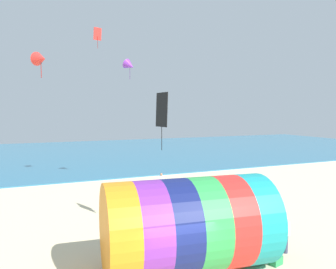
% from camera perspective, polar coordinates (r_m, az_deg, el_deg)
% --- Properties ---
extents(sea, '(120.00, 40.00, 0.10)m').
position_cam_1_polar(sea, '(50.29, -17.74, -3.32)').
color(sea, teal).
rests_on(sea, ground).
extents(giant_inflatable_tube, '(6.95, 4.36, 3.70)m').
position_cam_1_polar(giant_inflatable_tube, '(13.45, 3.59, -15.39)').
color(giant_inflatable_tube, orange).
rests_on(giant_inflatable_tube, ground).
extents(kite_handler, '(0.40, 0.28, 1.65)m').
position_cam_1_polar(kite_handler, '(16.14, 19.78, -16.05)').
color(kite_handler, '#383D56').
rests_on(kite_handler, ground).
extents(kite_black_diamond, '(0.21, 1.19, 2.91)m').
position_cam_1_polar(kite_black_diamond, '(16.46, -1.11, 4.24)').
color(kite_black_diamond, black).
extents(kite_red_delta, '(0.86, 0.88, 1.15)m').
position_cam_1_polar(kite_red_delta, '(15.53, -21.26, 12.18)').
color(kite_red_delta, red).
extents(kite_red_diamond, '(0.71, 0.33, 1.71)m').
position_cam_1_polar(kite_red_diamond, '(29.01, -12.18, 16.70)').
color(kite_red_diamond, red).
extents(kite_purple_delta, '(1.35, 1.42, 1.72)m').
position_cam_1_polar(kite_purple_delta, '(28.38, -6.67, 11.86)').
color(kite_purple_delta, purple).
extents(bystander_near_water, '(0.32, 0.41, 1.53)m').
position_cam_1_polar(bystander_near_water, '(20.51, 6.44, -11.70)').
color(bystander_near_water, '#383D56').
rests_on(bystander_near_water, ground).
extents(bystander_mid_beach, '(0.42, 0.37, 1.53)m').
position_cam_1_polar(bystander_mid_beach, '(25.80, -1.16, -8.39)').
color(bystander_mid_beach, '#383D56').
rests_on(bystander_mid_beach, ground).
extents(cooler_box, '(0.59, 0.48, 0.36)m').
position_cam_1_polar(cooler_box, '(15.14, 18.26, -20.09)').
color(cooler_box, '#268C4C').
rests_on(cooler_box, ground).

